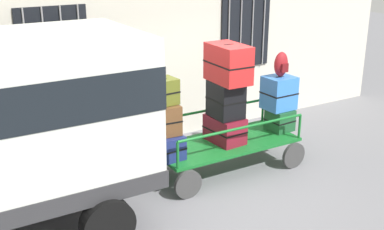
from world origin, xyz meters
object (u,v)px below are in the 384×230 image
object	(u,v)px
suitcase_midleft_bottom	(225,129)
suitcase_center_bottom	(280,120)
luggage_cart	(225,147)
suitcase_center_middle	(279,93)
suitcase_midleft_middle	(226,99)
suitcase_midleft_top	(228,63)
suitcase_left_middle	(165,120)
suitcase_left_bottom	(163,144)
backpack	(281,64)
suitcase_left_top	(162,91)

from	to	relation	value
suitcase_midleft_bottom	suitcase_center_bottom	distance (m)	1.17
luggage_cart	suitcase_midleft_bottom	xyz separation A→B (m)	(0.00, 0.02, 0.32)
luggage_cart	suitcase_center_middle	bearing A→B (deg)	1.53
suitcase_center_middle	suitcase_midleft_middle	bearing A→B (deg)	-178.88
suitcase_midleft_top	suitcase_left_middle	bearing A→B (deg)	179.59
suitcase_left_bottom	suitcase_midleft_middle	size ratio (longest dim) A/B	1.22
suitcase_midleft_middle	suitcase_midleft_top	bearing A→B (deg)	-90.00
suitcase_midleft_top	suitcase_center_bottom	bearing A→B (deg)	0.02
suitcase_left_bottom	suitcase_center_bottom	xyz separation A→B (m)	(2.34, -0.06, 0.00)
suitcase_left_middle	suitcase_left_bottom	bearing A→B (deg)	90.00
suitcase_left_bottom	luggage_cart	bearing A→B (deg)	-1.36
suitcase_left_middle	backpack	world-z (taller)	backpack
suitcase_midleft_bottom	suitcase_midleft_middle	bearing A→B (deg)	-90.00
luggage_cart	suitcase_midleft_bottom	bearing A→B (deg)	90.00
suitcase_center_middle	backpack	bearing A→B (deg)	-102.83
suitcase_midleft_middle	backpack	world-z (taller)	backpack
luggage_cart	suitcase_left_bottom	bearing A→B (deg)	178.64
suitcase_midleft_top	suitcase_center_middle	distance (m)	1.36
suitcase_midleft_bottom	suitcase_center_middle	world-z (taller)	suitcase_center_middle
backpack	suitcase_center_middle	bearing A→B (deg)	77.17
suitcase_midleft_bottom	suitcase_center_middle	bearing A→B (deg)	0.71
suitcase_center_bottom	backpack	world-z (taller)	backpack
suitcase_center_middle	backpack	world-z (taller)	backpack
suitcase_left_middle	suitcase_center_bottom	size ratio (longest dim) A/B	1.08
luggage_cart	suitcase_left_middle	bearing A→B (deg)	-178.68
suitcase_midleft_top	backpack	world-z (taller)	suitcase_midleft_top
suitcase_midleft_bottom	suitcase_center_middle	xyz separation A→B (m)	(1.17, 0.01, 0.46)
suitcase_midleft_middle	suitcase_center_bottom	world-z (taller)	suitcase_midleft_middle
suitcase_left_middle	backpack	bearing A→B (deg)	1.01
suitcase_midleft_middle	suitcase_center_middle	world-z (taller)	suitcase_midleft_middle
luggage_cart	suitcase_left_top	distance (m)	1.64
backpack	suitcase_left_middle	bearing A→B (deg)	-178.99
suitcase_left_top	suitcase_left_middle	bearing A→B (deg)	-90.00
suitcase_left_middle	suitcase_midleft_top	xyz separation A→B (m)	(1.17, -0.01, 0.75)
suitcase_left_bottom	backpack	distance (m)	2.54
suitcase_center_bottom	suitcase_midleft_bottom	bearing A→B (deg)	177.47
suitcase_left_middle	backpack	distance (m)	2.40
suitcase_left_top	suitcase_center_middle	world-z (taller)	suitcase_left_top
suitcase_left_middle	backpack	size ratio (longest dim) A/B	1.09
luggage_cart	suitcase_left_middle	xyz separation A→B (m)	(-1.17, -0.03, 0.72)
suitcase_midleft_middle	suitcase_center_bottom	xyz separation A→B (m)	(1.17, -0.04, -0.57)
suitcase_midleft_bottom	suitcase_center_bottom	size ratio (longest dim) A/B	1.60
luggage_cart	suitcase_left_bottom	world-z (taller)	suitcase_left_bottom
suitcase_midleft_bottom	suitcase_left_middle	bearing A→B (deg)	-177.86
suitcase_midleft_top	suitcase_center_bottom	distance (m)	1.66
suitcase_left_top	suitcase_midleft_top	xyz separation A→B (m)	(1.17, -0.07, 0.31)
suitcase_left_bottom	suitcase_midleft_bottom	distance (m)	1.17
luggage_cart	suitcase_midleft_top	size ratio (longest dim) A/B	3.20
backpack	suitcase_midleft_middle	bearing A→B (deg)	-179.72
suitcase_midleft_middle	suitcase_left_bottom	bearing A→B (deg)	179.04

